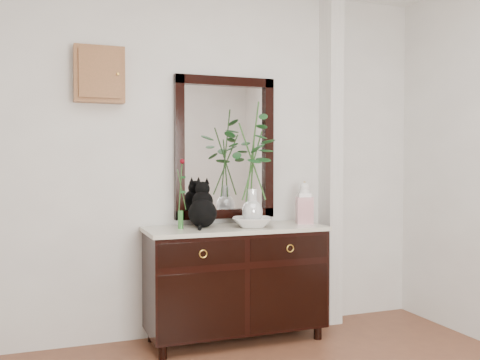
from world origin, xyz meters
name	(u,v)px	position (x,y,z in m)	size (l,w,h in m)	color
wall_back	(212,159)	(0.00, 1.98, 1.35)	(3.60, 0.04, 2.70)	white
pilaster	(331,159)	(1.00, 1.90, 1.35)	(0.12, 0.20, 2.70)	white
sideboard	(235,277)	(0.10, 1.73, 0.47)	(1.33, 0.52, 0.82)	black
wall_mirror	(225,148)	(0.10, 1.97, 1.44)	(0.80, 0.06, 1.10)	black
key_cabinet	(99,75)	(-0.85, 1.94, 1.95)	(0.35, 0.10, 0.40)	brown
cat	(202,204)	(-0.13, 1.81, 1.02)	(0.24, 0.30, 0.34)	black
lotus_bowl	(252,222)	(0.21, 1.67, 0.89)	(0.29, 0.29, 0.07)	silver
vase_branches	(252,162)	(0.21, 1.67, 1.33)	(0.44, 0.44, 0.92)	silver
bud_vase_rose	(181,193)	(-0.31, 1.75, 1.11)	(0.06, 0.06, 0.51)	#306F2C
ginger_jar	(304,202)	(0.67, 1.73, 1.02)	(0.12, 0.12, 0.33)	white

